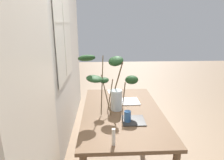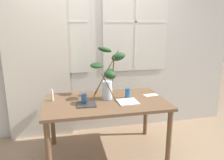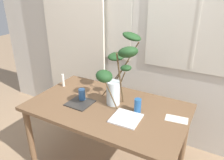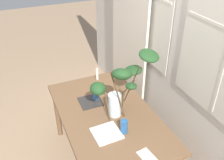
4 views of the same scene
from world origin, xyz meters
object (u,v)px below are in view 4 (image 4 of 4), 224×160
pillar_candle (97,74)px  dining_table (108,120)px  drinking_glass_blue_right (124,127)px  plate_square_right (107,133)px  plate_square_left (91,102)px  drinking_glass_blue_left (95,95)px  vase_with_branches (122,85)px

pillar_candle → dining_table: bearing=-11.9°
drinking_glass_blue_right → plate_square_right: bearing=-105.4°
plate_square_right → pillar_candle: size_ratio=1.53×
plate_square_left → plate_square_right: size_ratio=0.94×
plate_square_left → plate_square_right: (0.53, -0.03, 0.00)m
dining_table → plate_square_left: (-0.26, -0.09, 0.09)m
drinking_glass_blue_left → pillar_candle: size_ratio=0.76×
dining_table → plate_square_right: plate_square_right is taller
plate_square_left → pillar_candle: (-0.41, 0.24, 0.07)m
vase_with_branches → plate_square_left: bearing=-144.7°
plate_square_left → drinking_glass_blue_left: bearing=107.7°
plate_square_left → plate_square_right: bearing=-2.8°
vase_with_branches → drinking_glass_blue_right: (0.25, -0.09, -0.29)m
dining_table → plate_square_right: 0.30m
plate_square_left → drinking_glass_blue_right: bearing=13.1°
vase_with_branches → plate_square_left: (-0.32, -0.23, -0.35)m
vase_with_branches → drinking_glass_blue_left: bearing=-155.0°
dining_table → drinking_glass_blue_left: drinking_glass_blue_left is taller
vase_with_branches → plate_square_right: vase_with_branches is taller
drinking_glass_blue_left → plate_square_left: drinking_glass_blue_left is taller
drinking_glass_blue_right → plate_square_left: drinking_glass_blue_right is taller
dining_table → drinking_glass_blue_right: drinking_glass_blue_right is taller
plate_square_right → vase_with_branches: bearing=129.3°
drinking_glass_blue_right → plate_square_left: bearing=-166.9°
plate_square_left → pillar_candle: size_ratio=1.45×
plate_square_left → dining_table: bearing=19.4°
vase_with_branches → plate_square_right: bearing=-50.7°
drinking_glass_blue_right → plate_square_left: size_ratio=0.58×
dining_table → drinking_glass_blue_right: (0.31, 0.04, 0.16)m
vase_with_branches → drinking_glass_blue_left: size_ratio=5.62×
vase_with_branches → pillar_candle: 0.79m
plate_square_right → drinking_glass_blue_right: bearing=74.6°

